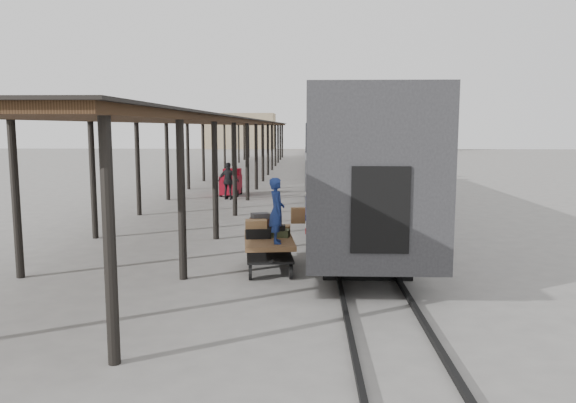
% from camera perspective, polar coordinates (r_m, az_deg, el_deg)
% --- Properties ---
extents(ground, '(160.00, 160.00, 0.00)m').
position_cam_1_polar(ground, '(15.94, -4.24, -5.99)').
color(ground, slate).
rests_on(ground, ground).
extents(train, '(3.45, 76.01, 4.01)m').
position_cam_1_polar(train, '(49.23, 3.73, 6.38)').
color(train, silver).
rests_on(train, ground).
extents(canopy, '(4.90, 64.30, 4.15)m').
position_cam_1_polar(canopy, '(39.73, -5.46, 7.96)').
color(canopy, '#422B19').
rests_on(canopy, ground).
extents(rails, '(1.54, 150.00, 0.12)m').
position_cam_1_polar(rails, '(49.56, 3.71, 3.34)').
color(rails, black).
rests_on(rails, ground).
extents(building_far, '(18.00, 10.00, 8.00)m').
position_cam_1_polar(building_far, '(94.21, 9.56, 7.67)').
color(building_far, tan).
rests_on(building_far, ground).
extents(building_left, '(12.00, 8.00, 6.00)m').
position_cam_1_polar(building_left, '(98.10, -4.91, 7.15)').
color(building_left, tan).
rests_on(building_left, ground).
extents(baggage_cart, '(1.52, 2.53, 0.86)m').
position_cam_1_polar(baggage_cart, '(14.75, -1.97, -4.50)').
color(baggage_cart, brown).
rests_on(baggage_cart, ground).
extents(suitcase_stack, '(1.22, 1.17, 0.58)m').
position_cam_1_polar(suitcase_stack, '(14.96, -2.43, -2.67)').
color(suitcase_stack, '#3E3E41').
rests_on(suitcase_stack, baggage_cart).
extents(luggage_tug, '(1.09, 1.69, 1.45)m').
position_cam_1_polar(luggage_tug, '(30.84, -5.81, 1.85)').
color(luggage_tug, maroon).
rests_on(luggage_tug, ground).
extents(porter, '(0.48, 0.65, 1.64)m').
position_cam_1_polar(porter, '(13.91, -1.15, -0.92)').
color(porter, navy).
rests_on(porter, baggage_cart).
extents(pedestrian, '(1.20, 0.71, 1.91)m').
position_cam_1_polar(pedestrian, '(29.12, -6.06, 2.08)').
color(pedestrian, black).
rests_on(pedestrian, ground).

